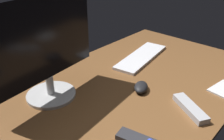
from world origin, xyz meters
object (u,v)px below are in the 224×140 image
monitor (45,48)px  computer_mouse (141,87)px  tv_remote (190,108)px  keyboard (141,57)px

monitor → computer_mouse: monitor is taller
monitor → tv_remote: 61.78cm
monitor → computer_mouse: bearing=-48.3°
monitor → keyboard: size_ratio=1.20×
keyboard → tv_remote: tv_remote is taller
computer_mouse → keyboard: bearing=7.5°
computer_mouse → tv_remote: computer_mouse is taller
monitor → keyboard: 61.64cm
computer_mouse → tv_remote: 23.34cm
keyboard → computer_mouse: bearing=-153.4°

